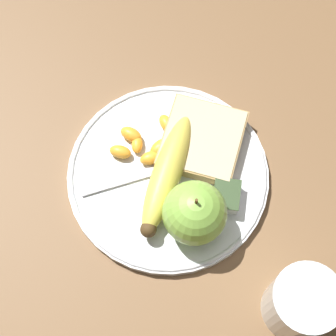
{
  "coord_description": "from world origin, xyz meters",
  "views": [
    {
      "loc": [
        0.27,
        0.04,
        0.71
      ],
      "look_at": [
        0.0,
        0.0,
        0.03
      ],
      "focal_mm": 60.0,
      "sensor_mm": 36.0,
      "label": 1
    }
  ],
  "objects_px": {
    "plate": "(168,175)",
    "jam_packet": "(226,196)",
    "apple": "(195,213)",
    "fork": "(167,167)",
    "juice_glass": "(300,303)",
    "banana": "(167,175)",
    "bread_slice": "(202,140)"
  },
  "relations": [
    {
      "from": "plate",
      "to": "jam_packet",
      "type": "distance_m",
      "value": 0.08
    },
    {
      "from": "apple",
      "to": "plate",
      "type": "bearing_deg",
      "value": -145.44
    },
    {
      "from": "fork",
      "to": "juice_glass",
      "type": "bearing_deg",
      "value": -66.96
    },
    {
      "from": "apple",
      "to": "fork",
      "type": "bearing_deg",
      "value": -146.81
    },
    {
      "from": "plate",
      "to": "juice_glass",
      "type": "xyz_separation_m",
      "value": [
        0.15,
        0.18,
        0.03
      ]
    },
    {
      "from": "plate",
      "to": "jam_packet",
      "type": "relative_size",
      "value": 6.43
    },
    {
      "from": "plate",
      "to": "jam_packet",
      "type": "height_order",
      "value": "jam_packet"
    },
    {
      "from": "jam_packet",
      "to": "juice_glass",
      "type": "bearing_deg",
      "value": 38.67
    },
    {
      "from": "banana",
      "to": "bread_slice",
      "type": "bearing_deg",
      "value": 147.72
    },
    {
      "from": "plate",
      "to": "fork",
      "type": "relative_size",
      "value": 1.44
    },
    {
      "from": "plate",
      "to": "apple",
      "type": "xyz_separation_m",
      "value": [
        0.06,
        0.04,
        0.04
      ]
    },
    {
      "from": "fork",
      "to": "jam_packet",
      "type": "relative_size",
      "value": 4.45
    },
    {
      "from": "fork",
      "to": "banana",
      "type": "bearing_deg",
      "value": -105.0
    },
    {
      "from": "banana",
      "to": "jam_packet",
      "type": "relative_size",
      "value": 4.21
    },
    {
      "from": "bread_slice",
      "to": "fork",
      "type": "xyz_separation_m",
      "value": [
        0.04,
        -0.04,
        -0.01
      ]
    },
    {
      "from": "juice_glass",
      "to": "fork",
      "type": "height_order",
      "value": "juice_glass"
    },
    {
      "from": "bread_slice",
      "to": "banana",
      "type": "bearing_deg",
      "value": -32.28
    },
    {
      "from": "bread_slice",
      "to": "jam_packet",
      "type": "relative_size",
      "value": 2.89
    },
    {
      "from": "plate",
      "to": "banana",
      "type": "bearing_deg",
      "value": 3.33
    },
    {
      "from": "banana",
      "to": "fork",
      "type": "xyz_separation_m",
      "value": [
        -0.02,
        -0.0,
        -0.02
      ]
    },
    {
      "from": "bread_slice",
      "to": "fork",
      "type": "distance_m",
      "value": 0.06
    },
    {
      "from": "plate",
      "to": "banana",
      "type": "xyz_separation_m",
      "value": [
        0.01,
        0.0,
        0.02
      ]
    },
    {
      "from": "apple",
      "to": "bread_slice",
      "type": "height_order",
      "value": "apple"
    },
    {
      "from": "fork",
      "to": "jam_packet",
      "type": "xyz_separation_m",
      "value": [
        0.03,
        0.08,
        0.01
      ]
    },
    {
      "from": "banana",
      "to": "apple",
      "type": "bearing_deg",
      "value": 38.71
    },
    {
      "from": "apple",
      "to": "banana",
      "type": "distance_m",
      "value": 0.07
    },
    {
      "from": "juice_glass",
      "to": "apple",
      "type": "relative_size",
      "value": 0.97
    },
    {
      "from": "apple",
      "to": "bread_slice",
      "type": "relative_size",
      "value": 0.74
    },
    {
      "from": "banana",
      "to": "fork",
      "type": "height_order",
      "value": "banana"
    },
    {
      "from": "apple",
      "to": "banana",
      "type": "bearing_deg",
      "value": -141.29
    },
    {
      "from": "fork",
      "to": "plate",
      "type": "bearing_deg",
      "value": -95.76
    },
    {
      "from": "bread_slice",
      "to": "fork",
      "type": "relative_size",
      "value": 0.65
    }
  ]
}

